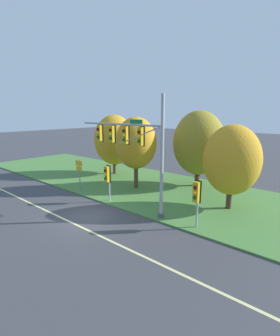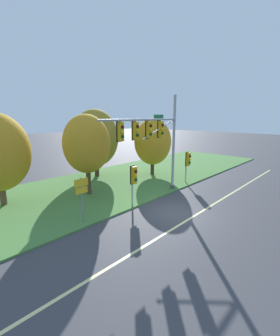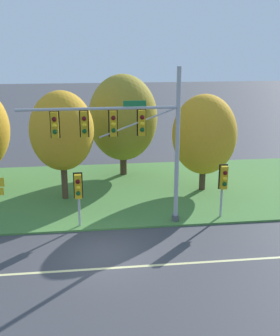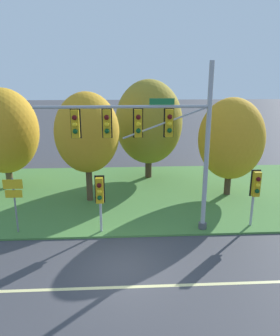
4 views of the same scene
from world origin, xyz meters
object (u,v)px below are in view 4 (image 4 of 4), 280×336
Objects in this scene: traffic_signal_mast at (152,134)px; pedestrian_signal_near_kerb at (100,193)px; pedestrian_signal_further_along at (256,187)px; route_sign_post at (14,196)px; tree_behind_signpost at (149,122)px; tree_nearest_road at (4,131)px; tree_left_of_mast at (87,133)px; tree_mid_verge at (231,139)px.

traffic_signal_mast is 2.77× the size of pedestrian_signal_near_kerb.
pedestrian_signal_further_along is 11.48m from route_sign_post.
tree_behind_signpost is (6.96, 8.23, 2.16)m from route_sign_post.
tree_nearest_road is (-13.92, 6.57, 1.67)m from pedestrian_signal_further_along.
tree_left_of_mast is at bearing 129.41° from traffic_signal_mast.
traffic_signal_mast reaches higher than tree_mid_verge.
route_sign_post is 0.42× the size of tree_nearest_road.
route_sign_post is at bearing -69.47° from tree_nearest_road.
route_sign_post is 0.45× the size of tree_mid_verge.
tree_left_of_mast is 5.76m from tree_behind_signpost.
route_sign_post is at bearing -159.00° from tree_mid_verge.
tree_behind_signpost is at bearing 141.14° from tree_mid_verge.
traffic_signal_mast is 7.07m from route_sign_post.
tree_behind_signpost is 6.02m from tree_mid_verge.
pedestrian_signal_near_kerb is at bearing -178.05° from pedestrian_signal_further_along.
pedestrian_signal_further_along is at bearing -91.94° from tree_mid_verge.
tree_left_of_mast is 1.06× the size of tree_mid_verge.
tree_mid_verge reaches higher than pedestrian_signal_near_kerb.
traffic_signal_mast reaches higher than tree_behind_signpost.
tree_nearest_road is 6.11m from tree_left_of_mast.
route_sign_post is at bearing -128.04° from tree_left_of_mast.
pedestrian_signal_further_along reaches higher than pedestrian_signal_near_kerb.
tree_behind_signpost is at bearing 49.78° from route_sign_post.
tree_mid_verge is (5.19, 4.58, -1.23)m from traffic_signal_mast.
pedestrian_signal_further_along is 0.45× the size of tree_nearest_road.
pedestrian_signal_further_along is 0.42× the size of tree_behind_signpost.
tree_mid_verge reaches higher than route_sign_post.
traffic_signal_mast is 1.32× the size of tree_mid_verge.
tree_behind_signpost reaches higher than tree_nearest_road.
route_sign_post is at bearing 178.97° from traffic_signal_mast.
tree_mid_verge is (8.54, 0.51, -0.55)m from tree_left_of_mast.
pedestrian_signal_further_along is 15.48m from tree_nearest_road.
traffic_signal_mast reaches higher than tree_left_of_mast.
pedestrian_signal_near_kerb is 7.47m from pedestrian_signal_further_along.
tree_behind_signpost is at bearing 118.62° from pedestrian_signal_further_along.
pedestrian_signal_near_kerb is 9.24m from tree_behind_signpost.
tree_nearest_road is at bearing 110.53° from route_sign_post.
route_sign_post is 5.49m from tree_left_of_mast.
traffic_signal_mast is at bearing -1.03° from route_sign_post.
pedestrian_signal_near_kerb is 1.05× the size of route_sign_post.
pedestrian_signal_further_along is 4.74m from tree_mid_verge.
tree_mid_verge is (11.63, 4.46, 1.68)m from route_sign_post.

